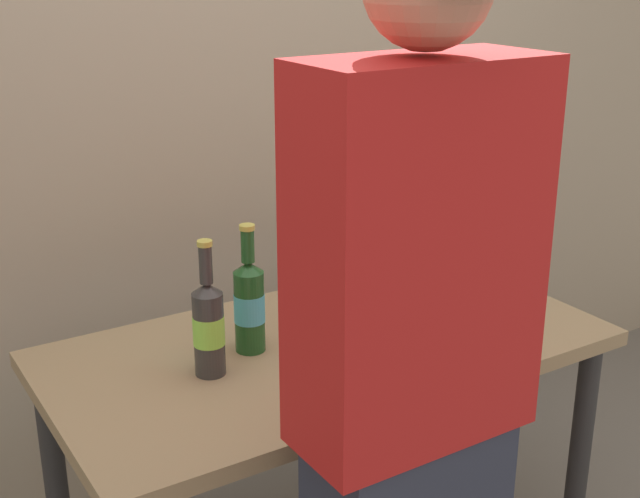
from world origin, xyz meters
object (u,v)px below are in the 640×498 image
at_px(beer_bottle_dark, 249,303).
at_px(person_figure, 411,402).
at_px(beer_bottle_green, 208,325).
at_px(laptop, 372,310).
at_px(coffee_mug, 443,277).

height_order(beer_bottle_dark, person_figure, person_figure).
xyz_separation_m(beer_bottle_dark, person_figure, (0.01, -0.61, 0.02)).
distance_m(beer_bottle_dark, person_figure, 0.62).
distance_m(beer_bottle_dark, beer_bottle_green, 0.15).
bearing_deg(laptop, coffee_mug, 16.08).
bearing_deg(beer_bottle_dark, beer_bottle_green, -156.25).
distance_m(beer_bottle_green, person_figure, 0.58).
height_order(laptop, beer_bottle_green, beer_bottle_green).
height_order(laptop, person_figure, person_figure).
xyz_separation_m(laptop, coffee_mug, (0.31, 0.09, -0.00)).
bearing_deg(laptop, beer_bottle_dark, 171.96).
relative_size(laptop, beer_bottle_green, 1.05).
distance_m(beer_bottle_dark, coffee_mug, 0.65).
bearing_deg(coffee_mug, person_figure, -133.77).
xyz_separation_m(laptop, person_figure, (-0.32, -0.57, 0.10)).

